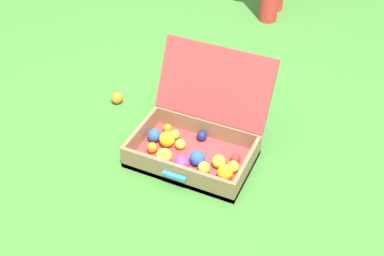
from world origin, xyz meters
TOP-DOWN VIEW (x-y plane):
  - ground_plane at (0.00, 0.00)m, footprint 16.00×16.00m
  - open_suitcase at (-0.01, 0.00)m, footprint 0.56×0.55m
  - stray_ball_on_grass at (-0.56, 0.19)m, footprint 0.06×0.06m

SIDE VIEW (x-z plane):
  - ground_plane at x=0.00m, z-range 0.00..0.00m
  - stray_ball_on_grass at x=-0.56m, z-range 0.00..0.06m
  - open_suitcase at x=-0.01m, z-range -0.12..0.32m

